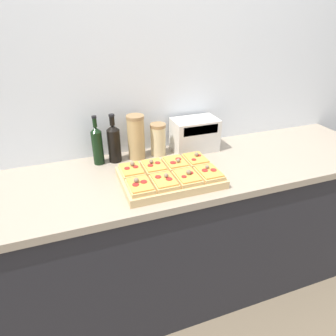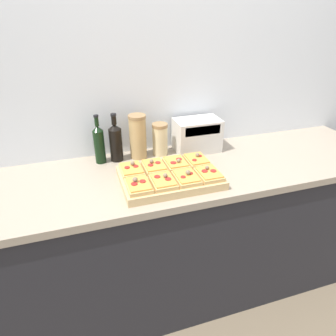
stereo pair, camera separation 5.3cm
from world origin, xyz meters
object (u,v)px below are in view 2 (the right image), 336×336
at_px(olive_oil_bottle, 99,144).
at_px(grain_jar_tall, 138,137).
at_px(wine_bottle, 116,142).
at_px(toaster_oven, 197,135).
at_px(grain_jar_short, 160,139).
at_px(cutting_board, 170,178).

xyz_separation_m(olive_oil_bottle, grain_jar_tall, (0.23, 0.00, 0.01)).
bearing_deg(olive_oil_bottle, wine_bottle, 0.00).
height_order(olive_oil_bottle, grain_jar_tall, olive_oil_bottle).
distance_m(olive_oil_bottle, wine_bottle, 0.09).
distance_m(grain_jar_tall, toaster_oven, 0.37).
distance_m(olive_oil_bottle, grain_jar_short, 0.36).
bearing_deg(toaster_oven, grain_jar_short, 177.23).
height_order(wine_bottle, grain_jar_tall, wine_bottle).
distance_m(olive_oil_bottle, grain_jar_tall, 0.23).
bearing_deg(cutting_board, toaster_oven, 48.53).
distance_m(grain_jar_short, toaster_oven, 0.24).
xyz_separation_m(grain_jar_tall, grain_jar_short, (0.13, 0.00, -0.03)).
xyz_separation_m(cutting_board, grain_jar_tall, (-0.09, 0.33, 0.11)).
height_order(grain_jar_tall, toaster_oven, grain_jar_tall).
bearing_deg(grain_jar_tall, olive_oil_bottle, 180.00).
xyz_separation_m(grain_jar_short, toaster_oven, (0.24, -0.01, 0.00)).
bearing_deg(cutting_board, grain_jar_tall, 105.35).
bearing_deg(grain_jar_short, grain_jar_tall, 180.00).
bearing_deg(wine_bottle, grain_jar_tall, 0.00).
height_order(cutting_board, wine_bottle, wine_bottle).
xyz_separation_m(wine_bottle, grain_jar_short, (0.27, 0.00, -0.02)).
bearing_deg(toaster_oven, grain_jar_tall, 178.24).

